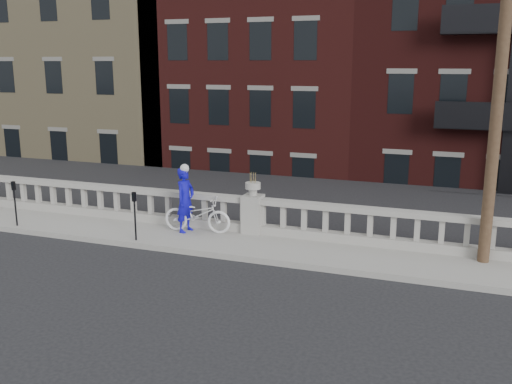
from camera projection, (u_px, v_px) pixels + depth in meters
ground at (192, 286)px, 12.89m from camera, size 120.00×120.00×0.00m
sidewalk at (241, 244)px, 15.62m from camera, size 32.00×2.20×0.15m
balustrade at (253, 216)px, 16.37m from camera, size 28.00×0.34×1.03m
planter_pedestal at (253, 209)px, 16.32m from camera, size 0.55×0.55×1.76m
lower_level at (376, 103)px, 33.21m from camera, size 80.00×44.00×20.80m
utility_pole at (503, 49)px, 12.94m from camera, size 1.60×0.28×10.00m
parking_meter_c at (15, 198)px, 16.95m from camera, size 0.10×0.09×1.36m
parking_meter_d at (135, 210)px, 15.57m from camera, size 0.10×0.09×1.36m
bicycle at (197, 214)px, 16.42m from camera, size 2.04×0.90×1.04m
cyclist at (185, 200)px, 16.37m from camera, size 0.56×0.75×1.88m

